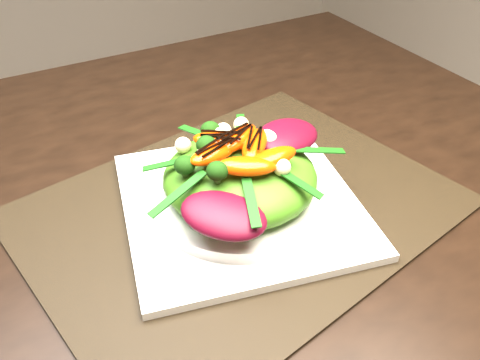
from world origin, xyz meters
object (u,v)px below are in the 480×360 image
dining_table (33,238)px  salad_bowl (240,195)px  placemat (240,208)px  plate_base (240,203)px  lettuce_mound (240,177)px  orange_segment (235,145)px

dining_table → salad_bowl: bearing=-22.0°
placemat → plate_base: plate_base is taller
lettuce_mound → orange_segment: size_ratio=2.76×
dining_table → lettuce_mound: size_ratio=8.42×
dining_table → plate_base: size_ratio=5.55×
placemat → lettuce_mound: bearing=0.0°
lettuce_mound → dining_table: bearing=158.0°
salad_bowl → placemat: bearing=-153.4°
plate_base → salad_bowl: bearing=0.0°
salad_bowl → lettuce_mound: 0.03m
orange_segment → lettuce_mound: bearing=-80.8°
lettuce_mound → orange_segment: bearing=99.2°
plate_base → salad_bowl: 0.01m
dining_table → salad_bowl: size_ratio=7.10×
plate_base → lettuce_mound: 0.04m
placemat → plate_base: size_ratio=1.80×
plate_base → lettuce_mound: lettuce_mound is taller
lettuce_mound → orange_segment: orange_segment is taller
dining_table → placemat: (0.24, -0.10, 0.02)m
dining_table → salad_bowl: dining_table is taller
plate_base → salad_bowl: salad_bowl is taller
placemat → dining_table: bearing=158.0°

